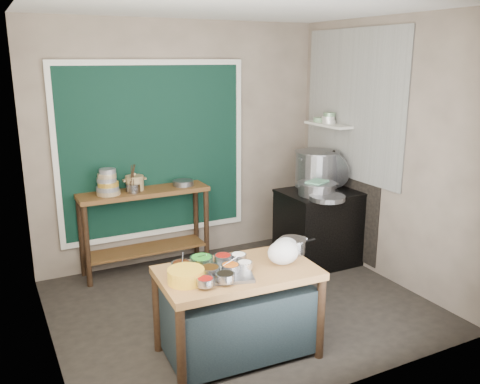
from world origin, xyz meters
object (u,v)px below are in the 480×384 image
back_counter (146,230)px  saucepan (293,246)px  utensil_cup (133,188)px  condiment_tray (215,273)px  ceramic_crock (135,184)px  yellow_basin (186,276)px  steamer (317,189)px  stock_pot (317,169)px  stove_block (320,228)px  prep_table (238,312)px

back_counter → saucepan: (0.73, -1.92, 0.34)m
saucepan → utensil_cup: (-0.86, 1.88, 0.18)m
condiment_tray → ceramic_crock: 2.09m
yellow_basin → steamer: (2.06, 1.22, 0.15)m
ceramic_crock → steamer: (1.84, -0.88, -0.07)m
stock_pot → steamer: (-0.22, -0.32, -0.14)m
yellow_basin → stock_pot: bearing=34.2°
yellow_basin → steamer: 2.40m
yellow_basin → steamer: steamer is taller
stove_block → yellow_basin: (-2.20, -1.33, 0.38)m
steamer → prep_table: bearing=-143.4°
stove_block → steamer: 0.56m
saucepan → stock_pot: stock_pot is taller
back_counter → saucepan: bearing=-69.2°
prep_table → ceramic_crock: bearing=99.4°
condiment_tray → saucepan: saucepan is taller
prep_table → utensil_cup: (-0.28, 1.99, 0.62)m
prep_table → back_counter: back_counter is taller
prep_table → condiment_tray: condiment_tray is taller
prep_table → stock_pot: 2.48m
stove_block → back_counter: bearing=159.0°
prep_table → stock_pot: stock_pot is taller
yellow_basin → stock_pot: stock_pot is taller
back_counter → ceramic_crock: (-0.09, 0.04, 0.55)m
prep_table → ceramic_crock: 2.18m
prep_table → stock_pot: (1.83, 1.51, 0.72)m
stove_block → saucepan: bearing=-134.4°
stove_block → steamer: (-0.15, -0.11, 0.53)m
back_counter → steamer: size_ratio=3.25×
ceramic_crock → yellow_basin: bearing=-95.9°
back_counter → condiment_tray: size_ratio=2.56×
saucepan → stove_block: bearing=40.6°
utensil_cup → condiment_tray: bearing=-87.9°
yellow_basin → steamer: size_ratio=0.62×
prep_table → saucepan: (0.58, 0.11, 0.44)m
prep_table → steamer: 2.08m
prep_table → condiment_tray: size_ratio=2.21×
stock_pot → prep_table: bearing=-140.4°
saucepan → yellow_basin: bearing=-177.3°
prep_table → stove_block: (1.75, 1.30, 0.05)m
stove_block → ceramic_crock: bearing=158.8°
utensil_cup → ceramic_crock: bearing=62.1°
back_counter → steamer: 2.00m
ceramic_crock → steamer: 2.04m
condiment_tray → steamer: 2.18m
condiment_tray → yellow_basin: 0.25m
stock_pot → ceramic_crock: bearing=164.9°
back_counter → stock_pot: 2.13m
prep_table → ceramic_crock: size_ratio=5.84×
saucepan → utensil_cup: bearing=109.5°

